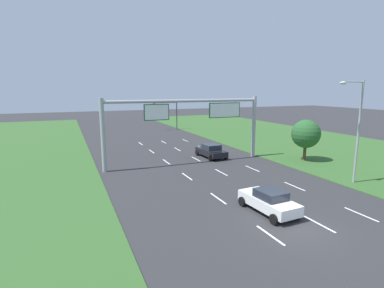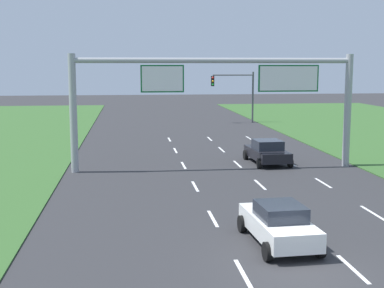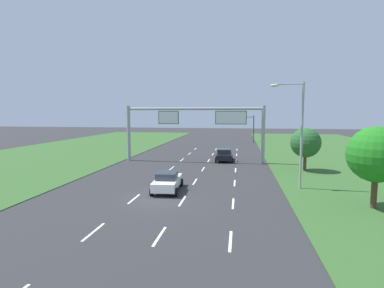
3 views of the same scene
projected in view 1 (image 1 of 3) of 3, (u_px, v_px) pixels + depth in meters
ground_plane at (295, 229)px, 16.87m from camera, size 200.00×200.00×0.00m
grass_verge_right at (379, 158)px, 33.97m from camera, size 24.00×120.00×0.06m
lane_dashes_inner_left at (218, 198)px, 21.63m from camera, size 0.14×50.40×0.01m
lane_dashes_inner_right at (259, 192)px, 22.97m from camera, size 0.14×50.40×0.01m
lane_dashes_slip at (294, 186)px, 24.31m from camera, size 0.14×50.40×0.01m
car_near_red at (211, 151)px, 34.50m from camera, size 2.40×4.42×1.54m
car_lead_silver at (269, 201)px, 19.07m from camera, size 2.24×4.33×1.51m
sign_gantry at (189, 117)px, 31.12m from camera, size 17.24×0.44×7.00m
traffic_light_mast at (167, 110)px, 57.27m from camera, size 4.76×0.49×5.60m
street_lamp at (356, 123)px, 24.16m from camera, size 2.61×0.32×8.50m
roadside_tree_mid at (306, 134)px, 32.47m from camera, size 3.09×3.09×4.55m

